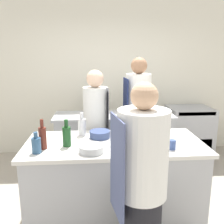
% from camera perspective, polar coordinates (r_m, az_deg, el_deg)
% --- Properties ---
extents(ground_plane, '(16.00, 16.00, 0.00)m').
position_cam_1_polar(ground_plane, '(3.15, 0.52, -22.91)').
color(ground_plane, '#A89E8E').
extents(wall_back, '(8.00, 0.06, 2.80)m').
position_cam_1_polar(wall_back, '(4.69, -1.66, 7.64)').
color(wall_back, silver).
rests_on(wall_back, ground_plane).
extents(prep_counter, '(1.91, 0.87, 0.93)m').
position_cam_1_polar(prep_counter, '(2.90, 0.54, -15.47)').
color(prep_counter, '#A8AAAF').
rests_on(prep_counter, ground_plane).
extents(pass_counter, '(1.86, 0.61, 0.93)m').
position_cam_1_polar(pass_counter, '(4.04, 0.45, -6.92)').
color(pass_counter, '#A8AAAF').
rests_on(pass_counter, ground_plane).
extents(oven_range, '(0.77, 0.64, 0.90)m').
position_cam_1_polar(oven_range, '(4.84, 17.14, -4.26)').
color(oven_range, '#A8AAAF').
rests_on(oven_range, ground_plane).
extents(chef_at_prep_near, '(0.44, 0.42, 1.66)m').
position_cam_1_polar(chef_at_prep_near, '(2.08, 6.69, -16.77)').
color(chef_at_prep_near, black).
rests_on(chef_at_prep_near, ground_plane).
extents(chef_at_stove, '(0.35, 0.33, 1.65)m').
position_cam_1_polar(chef_at_stove, '(3.39, -3.64, -4.30)').
color(chef_at_stove, black).
rests_on(chef_at_stove, ground_plane).
extents(chef_at_pass_far, '(0.35, 0.33, 1.81)m').
position_cam_1_polar(chef_at_pass_far, '(3.36, 5.81, -3.05)').
color(chef_at_pass_far, black).
rests_on(chef_at_pass_far, ground_plane).
extents(bottle_olive_oil, '(0.09, 0.09, 0.27)m').
position_cam_1_polar(bottle_olive_oil, '(2.91, -6.88, -3.29)').
color(bottle_olive_oil, silver).
rests_on(bottle_olive_oil, prep_counter).
extents(bottle_vinegar, '(0.08, 0.08, 0.31)m').
position_cam_1_polar(bottle_vinegar, '(2.58, -15.58, -5.56)').
color(bottle_vinegar, '#5B2319').
rests_on(bottle_vinegar, prep_counter).
extents(bottle_wine, '(0.08, 0.08, 0.25)m').
position_cam_1_polar(bottle_wine, '(2.59, 3.43, -5.52)').
color(bottle_wine, black).
rests_on(bottle_wine, prep_counter).
extents(bottle_cooking_oil, '(0.09, 0.09, 0.28)m').
position_cam_1_polar(bottle_cooking_oil, '(2.60, -10.32, -5.35)').
color(bottle_cooking_oil, '#19471E').
rests_on(bottle_cooking_oil, prep_counter).
extents(bottle_sauce, '(0.09, 0.09, 0.21)m').
position_cam_1_polar(bottle_sauce, '(2.50, -16.91, -7.17)').
color(bottle_sauce, '#2D5175').
rests_on(bottle_sauce, prep_counter).
extents(bowl_mixing_large, '(0.23, 0.23, 0.08)m').
position_cam_1_polar(bowl_mixing_large, '(2.84, -2.78, -5.09)').
color(bowl_mixing_large, navy).
rests_on(bowl_mixing_large, prep_counter).
extents(bowl_prep_small, '(0.20, 0.20, 0.06)m').
position_cam_1_polar(bowl_prep_small, '(2.71, 7.37, -6.26)').
color(bowl_prep_small, '#B7BABC').
rests_on(bowl_prep_small, prep_counter).
extents(bowl_ceramic_blue, '(0.23, 0.23, 0.09)m').
position_cam_1_polar(bowl_ceramic_blue, '(3.03, 10.34, -3.97)').
color(bowl_ceramic_blue, '#B7BABC').
rests_on(bowl_ceramic_blue, prep_counter).
extents(bowl_wooden_salad, '(0.24, 0.24, 0.07)m').
position_cam_1_polar(bowl_wooden_salad, '(2.43, -4.71, -8.38)').
color(bowl_wooden_salad, '#B7BABC').
rests_on(bowl_wooden_salad, prep_counter).
extents(cup, '(0.07, 0.07, 0.10)m').
position_cam_1_polar(cup, '(2.56, 13.61, -7.27)').
color(cup, '#33477F').
rests_on(cup, prep_counter).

